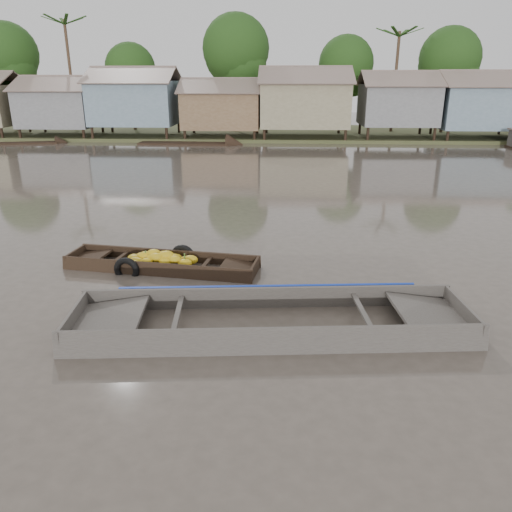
{
  "coord_description": "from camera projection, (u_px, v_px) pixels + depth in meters",
  "views": [
    {
      "loc": [
        0.88,
        -10.17,
        4.73
      ],
      "look_at": [
        0.32,
        0.63,
        0.8
      ],
      "focal_mm": 35.0,
      "sensor_mm": 36.0,
      "label": 1
    }
  ],
  "objects": [
    {
      "name": "viewer_boat",
      "position": [
        271.0,
        325.0,
        9.88
      ],
      "size": [
        7.96,
        2.72,
        0.63
      ],
      "rotation": [
        0.0,
        0.0,
        0.09
      ],
      "color": "#413B37",
      "rests_on": "ground"
    },
    {
      "name": "riverbank",
      "position": [
        310.0,
        97.0,
        39.91
      ],
      "size": [
        120.0,
        12.47,
        10.22
      ],
      "color": "#384723",
      "rests_on": "ground"
    },
    {
      "name": "banana_boat",
      "position": [
        160.0,
        264.0,
        12.93
      ],
      "size": [
        5.12,
        1.91,
        0.71
      ],
      "rotation": [
        0.0,
        0.0,
        -0.14
      ],
      "color": "black",
      "rests_on": "ground"
    },
    {
      "name": "distant_boats",
      "position": [
        474.0,
        146.0,
        33.29
      ],
      "size": [
        45.7,
        15.06,
        1.38
      ],
      "color": "black",
      "rests_on": "ground"
    },
    {
      "name": "ground",
      "position": [
        240.0,
        299.0,
        11.2
      ],
      "size": [
        120.0,
        120.0,
        0.0
      ],
      "primitive_type": "plane",
      "color": "#494038",
      "rests_on": "ground"
    }
  ]
}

